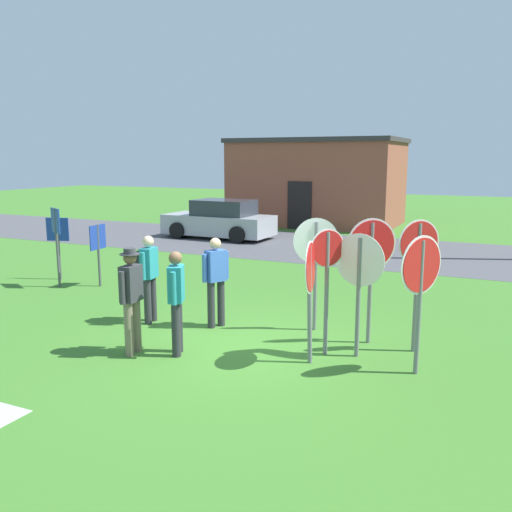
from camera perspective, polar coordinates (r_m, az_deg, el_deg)
The scene contains 18 objects.
ground_plane at distance 9.36m, azimuth -2.65°, elevation -9.29°, with size 80.00×80.00×0.00m, color #3D7528.
street_asphalt at distance 18.90m, azimuth 12.13°, elevation 0.56°, with size 60.00×6.40×0.01m, color #4C4C51.
building_background at distance 26.09m, azimuth 6.48°, elevation 7.78°, with size 7.69×4.92×3.99m.
parked_car_on_street at distance 21.39m, azimuth -3.83°, elevation 3.74°, with size 4.34×2.09×1.51m.
stop_sign_leaning_right at distance 8.24m, azimuth 5.72°, elevation -2.64°, with size 0.17×0.80×1.92m.
stop_sign_center_cluster at distance 8.62m, azimuth 7.48°, elevation -1.67°, with size 0.41×0.47×2.05m.
stop_sign_tallest at distance 8.11m, azimuth 16.93°, elevation -2.46°, with size 0.45×0.74×2.06m.
stop_sign_nearest at distance 9.84m, azimuth 6.30°, elevation 0.21°, with size 0.72×0.44×2.08m.
stop_sign_low_front at distance 8.61m, azimuth 10.80°, elevation -1.82°, with size 0.82×0.18×1.99m.
stop_sign_leaning_left at distance 9.27m, azimuth 12.02°, elevation -0.22°, with size 0.69×0.55×2.15m.
stop_sign_rear_right at distance 9.03m, azimuth 16.66°, elevation -0.66°, with size 0.54×0.53×2.18m.
person_holding_notes at distance 8.89m, azimuth -12.97°, elevation -3.99°, with size 0.31×0.57×1.74m.
person_in_dark_shirt at distance 10.09m, azimuth -4.25°, elevation -2.24°, with size 0.36×0.51×1.69m.
person_near_signs at distance 8.75m, azimuth -8.37°, elevation -4.29°, with size 0.35×0.53×1.69m.
person_in_teal at distance 10.52m, azimuth -11.26°, elevation -1.71°, with size 0.39×0.56×1.69m.
info_panel_leftmost at distance 13.97m, azimuth -20.26°, elevation 2.28°, with size 0.54×0.30×1.94m.
info_panel_middle at distance 13.78m, azimuth -16.27°, elevation 1.18°, with size 0.07×0.60×1.53m.
info_panel_rightmost at distance 14.89m, azimuth -20.10°, elevation 1.87°, with size 0.58×0.21×1.61m.
Camera 1 is at (4.12, -7.80, 3.15)m, focal length 38.04 mm.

